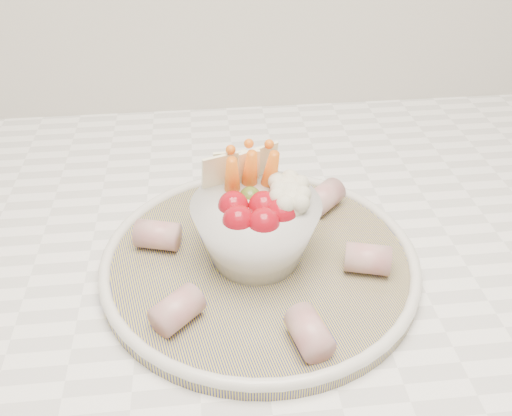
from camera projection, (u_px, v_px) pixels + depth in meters
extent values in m
cube|color=white|center=(337.00, 228.00, 0.68)|extent=(2.04, 0.62, 0.04)
cylinder|color=navy|center=(260.00, 263.00, 0.59)|extent=(0.38, 0.38, 0.01)
torus|color=silver|center=(260.00, 258.00, 0.59)|extent=(0.33, 0.33, 0.01)
sphere|color=#A10A17|center=(238.00, 221.00, 0.53)|extent=(0.03, 0.03, 0.03)
sphere|color=#A10A17|center=(264.00, 223.00, 0.52)|extent=(0.03, 0.03, 0.03)
sphere|color=#A10A17|center=(281.00, 213.00, 0.54)|extent=(0.03, 0.03, 0.03)
sphere|color=#A10A17|center=(233.00, 206.00, 0.55)|extent=(0.03, 0.03, 0.03)
sphere|color=#A10A17|center=(264.00, 206.00, 0.55)|extent=(0.03, 0.03, 0.03)
sphere|color=#506923|center=(250.00, 197.00, 0.56)|extent=(0.02, 0.02, 0.02)
cone|color=orange|center=(232.00, 182.00, 0.56)|extent=(0.02, 0.04, 0.07)
cone|color=orange|center=(250.00, 176.00, 0.57)|extent=(0.02, 0.04, 0.07)
cone|color=orange|center=(270.00, 177.00, 0.57)|extent=(0.03, 0.04, 0.07)
sphere|color=beige|center=(288.00, 193.00, 0.56)|extent=(0.03, 0.03, 0.03)
sphere|color=beige|center=(291.00, 206.00, 0.54)|extent=(0.03, 0.03, 0.03)
cube|color=#F6F1C0|center=(237.00, 171.00, 0.58)|extent=(0.05, 0.01, 0.05)
cube|color=#F6F1C0|center=(256.00, 167.00, 0.58)|extent=(0.05, 0.03, 0.05)
cube|color=#F6F1C0|center=(224.00, 174.00, 0.57)|extent=(0.05, 0.03, 0.05)
cylinder|color=#A54B51|center=(368.00, 259.00, 0.56)|extent=(0.05, 0.04, 0.03)
cylinder|color=#A54B51|center=(324.00, 197.00, 0.65)|extent=(0.05, 0.05, 0.03)
cylinder|color=#A54B51|center=(224.00, 184.00, 0.67)|extent=(0.04, 0.05, 0.03)
cylinder|color=#A54B51|center=(158.00, 235.00, 0.59)|extent=(0.05, 0.04, 0.03)
cylinder|color=#A54B51|center=(177.00, 310.00, 0.51)|extent=(0.05, 0.05, 0.03)
cylinder|color=#A54B51|center=(309.00, 332.00, 0.48)|extent=(0.04, 0.05, 0.03)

